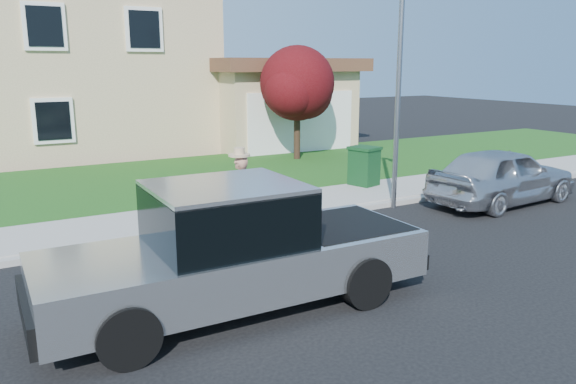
% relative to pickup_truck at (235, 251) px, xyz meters
% --- Properties ---
extents(ground, '(80.00, 80.00, 0.00)m').
position_rel_pickup_truck_xyz_m(ground, '(1.58, 0.64, -0.86)').
color(ground, black).
rests_on(ground, ground).
extents(curb, '(40.00, 0.20, 0.12)m').
position_rel_pickup_truck_xyz_m(curb, '(2.58, 3.54, -0.80)').
color(curb, gray).
rests_on(curb, ground).
extents(sidewalk, '(40.00, 2.00, 0.15)m').
position_rel_pickup_truck_xyz_m(sidewalk, '(2.58, 4.64, -0.78)').
color(sidewalk, gray).
rests_on(sidewalk, ground).
extents(lawn, '(40.00, 7.00, 0.10)m').
position_rel_pickup_truck_xyz_m(lawn, '(2.58, 9.14, -0.81)').
color(lawn, '#153D11').
rests_on(lawn, ground).
extents(house, '(14.00, 11.30, 6.85)m').
position_rel_pickup_truck_xyz_m(house, '(2.89, 17.03, 2.31)').
color(house, tan).
rests_on(house, ground).
extents(pickup_truck, '(5.62, 2.18, 1.84)m').
position_rel_pickup_truck_xyz_m(pickup_truck, '(0.00, 0.00, 0.00)').
color(pickup_truck, black).
rests_on(pickup_truck, ground).
extents(woman, '(0.69, 0.57, 1.80)m').
position_rel_pickup_truck_xyz_m(woman, '(1.59, 3.24, -0.00)').
color(woman, tan).
rests_on(woman, ground).
extents(sedan, '(4.34, 1.99, 1.44)m').
position_rel_pickup_truck_xyz_m(sedan, '(8.36, 2.35, -0.14)').
color(sedan, '#B9BAC0').
rests_on(sedan, ground).
extents(ornamental_tree, '(2.90, 2.62, 3.98)m').
position_rel_pickup_truck_xyz_m(ornamental_tree, '(7.13, 10.30, 1.79)').
color(ornamental_tree, black).
rests_on(ornamental_tree, lawn).
extents(trash_bin, '(0.84, 0.90, 1.07)m').
position_rel_pickup_truck_xyz_m(trash_bin, '(6.31, 5.31, -0.16)').
color(trash_bin, '#0F3717').
rests_on(trash_bin, sidewalk).
extents(street_lamp, '(0.26, 0.67, 5.16)m').
position_rel_pickup_truck_xyz_m(street_lamp, '(5.78, 3.34, 2.09)').
color(street_lamp, slate).
rests_on(street_lamp, ground).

